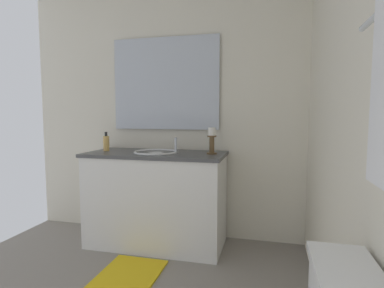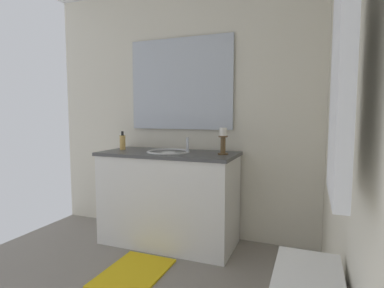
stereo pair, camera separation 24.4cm
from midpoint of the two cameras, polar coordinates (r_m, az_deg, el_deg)
The scene contains 8 objects.
wall_back at distance 1.65m, azimuth 22.79°, elevation 5.83°, with size 2.56×0.04×2.45m, color silver.
wall_left at distance 3.13m, azimuth -7.58°, elevation 5.82°, with size 0.04×2.79×2.45m, color silver.
vanity_cabinet at distance 2.92m, azimuth -9.02°, elevation -9.96°, with size 0.58×1.26×0.86m.
sink_basin at distance 2.84m, azimuth -9.12°, elevation -2.35°, with size 0.40×0.40×0.24m.
mirror at distance 3.09m, azimuth -7.26°, elevation 10.99°, with size 0.02×1.07×0.89m, color silver.
candle_holder_tall at distance 2.68m, azimuth 1.09°, elevation 0.67°, with size 0.09×0.09×0.23m.
soap_bottle at distance 3.07m, azimuth -17.76°, elevation 0.16°, with size 0.06×0.06×0.18m.
bath_mat at distance 2.55m, azimuth -14.82°, elevation -22.67°, with size 0.60×0.44×0.02m, color yellow.
Camera 1 is at (1.67, 1.03, 1.20)m, focal length 28.92 mm.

